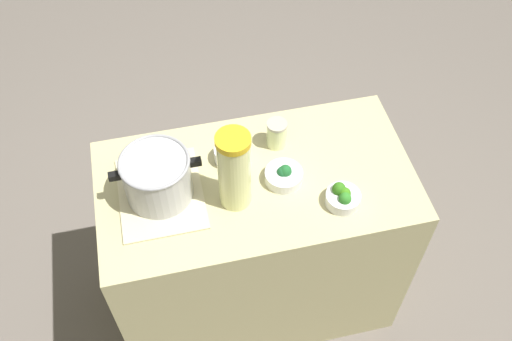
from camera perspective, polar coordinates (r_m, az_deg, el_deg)
name	(u,v)px	position (r m, az deg, el deg)	size (l,w,h in m)	color
ground_plane	(256,292)	(2.78, 0.00, -11.79)	(8.00, 8.00, 0.00)	#6E645D
counter_slab	(256,244)	(2.40, 0.00, -7.17)	(1.12, 0.60, 0.87)	#C1B883
dish_cloth	(161,193)	(2.02, -9.32, -2.23)	(0.28, 0.36, 0.01)	beige
cooking_pot	(157,177)	(1.95, -9.67, -0.59)	(0.30, 0.23, 0.18)	#B7B7BC
lemonade_pitcher	(234,170)	(1.86, -2.14, 0.03)	(0.11, 0.11, 0.32)	beige
mason_jar	(277,134)	(2.10, 2.04, 3.62)	(0.07, 0.07, 0.11)	beige
broccoli_bowl_front	(343,197)	(1.98, 8.50, -2.58)	(0.12, 0.12, 0.08)	silver
broccoli_bowl_center	(284,175)	(2.02, 2.74, -0.46)	(0.13, 0.13, 0.07)	silver
broccoli_bowl_back	(229,153)	(2.07, -2.65, 1.68)	(0.11, 0.11, 0.08)	silver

